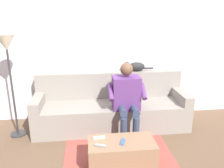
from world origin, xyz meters
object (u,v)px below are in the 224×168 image
(person_solo_seated, at_px, (127,96))
(remote_gray, at_px, (100,145))
(couch, at_px, (111,108))
(remote_white, at_px, (99,138))
(coffee_table, at_px, (121,154))
(remote_blue, at_px, (123,142))
(floor_lamp, at_px, (7,53))
(cat_on_backrest, at_px, (134,67))

(person_solo_seated, xyz_separation_m, remote_gray, (0.46, 0.86, -0.28))
(couch, bearing_deg, remote_white, 75.52)
(coffee_table, relative_size, remote_gray, 6.00)
(remote_blue, bearing_deg, remote_white, 85.24)
(remote_blue, relative_size, floor_lamp, 0.08)
(cat_on_backrest, distance_m, remote_gray, 1.70)
(floor_lamp, bearing_deg, cat_on_backrest, -168.56)
(remote_gray, relative_size, remote_white, 0.93)
(couch, bearing_deg, remote_blue, 90.46)
(cat_on_backrest, height_order, remote_gray, cat_on_backrest)
(person_solo_seated, distance_m, cat_on_backrest, 0.70)
(person_solo_seated, distance_m, remote_gray, 1.01)
(remote_gray, relative_size, floor_lamp, 0.09)
(coffee_table, bearing_deg, remote_blue, 111.50)
(person_solo_seated, height_order, floor_lamp, floor_lamp)
(couch, distance_m, floor_lamp, 1.81)
(person_solo_seated, bearing_deg, floor_lamp, -6.35)
(couch, height_order, remote_blue, couch)
(remote_white, xyz_separation_m, floor_lamp, (1.24, -0.87, 0.94))
(couch, distance_m, coffee_table, 1.14)
(cat_on_backrest, bearing_deg, remote_white, 61.43)
(remote_gray, bearing_deg, cat_on_backrest, -93.36)
(coffee_table, height_order, remote_gray, remote_gray)
(cat_on_backrest, xyz_separation_m, remote_blue, (0.41, 1.39, -0.60))
(couch, xyz_separation_m, floor_lamp, (1.50, 0.16, 1.00))
(cat_on_backrest, distance_m, floor_lamp, 2.00)
(remote_gray, bearing_deg, floor_lamp, -17.97)
(couch, bearing_deg, cat_on_backrest, -150.94)
(person_solo_seated, bearing_deg, remote_white, 55.99)
(remote_gray, bearing_deg, person_solo_seated, -96.03)
(person_solo_seated, relative_size, floor_lamp, 0.73)
(couch, xyz_separation_m, cat_on_backrest, (-0.42, -0.24, 0.66))
(person_solo_seated, xyz_separation_m, remote_blue, (0.19, 0.81, -0.28))
(remote_blue, bearing_deg, couch, 20.01)
(floor_lamp, bearing_deg, person_solo_seated, 173.65)
(cat_on_backrest, relative_size, floor_lamp, 0.34)
(remote_white, bearing_deg, remote_blue, -30.57)
(cat_on_backrest, relative_size, remote_blue, 4.24)
(couch, distance_m, remote_white, 1.07)
(couch, distance_m, remote_gray, 1.23)
(coffee_table, relative_size, remote_blue, 6.44)
(coffee_table, height_order, floor_lamp, floor_lamp)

